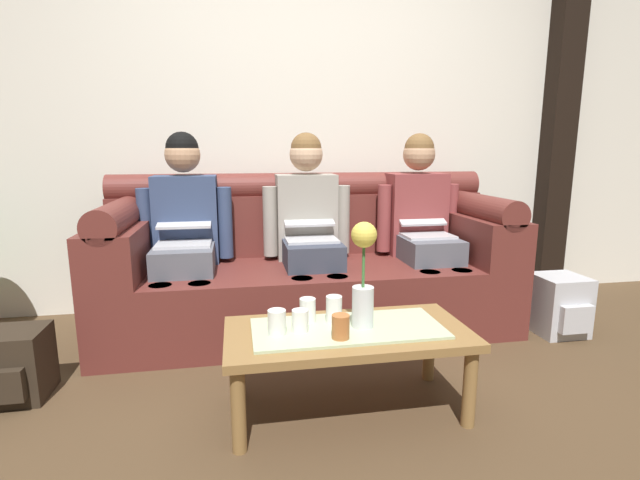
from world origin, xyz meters
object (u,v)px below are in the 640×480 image
(person_right, at_px, (422,221))
(cup_near_right, at_px, (277,322))
(coffee_table, at_px, (347,340))
(cup_near_left, at_px, (334,309))
(person_left, at_px, (185,228))
(person_middle, at_px, (309,224))
(cup_far_right, at_px, (308,310))
(couch, at_px, (309,269))
(backpack_right, at_px, (559,305))
(cup_far_center, at_px, (341,327))
(flower_vase, at_px, (363,275))
(cup_far_left, at_px, (300,321))
(backpack_left, at_px, (13,366))

(person_right, relative_size, cup_near_right, 12.09)
(coffee_table, distance_m, cup_near_left, 0.14)
(person_left, relative_size, person_middle, 1.00)
(person_right, distance_m, cup_far_right, 1.33)
(couch, height_order, backpack_right, couch)
(cup_far_center, bearing_deg, person_left, 121.23)
(flower_vase, relative_size, cup_far_center, 4.66)
(coffee_table, xyz_separation_m, flower_vase, (0.06, -0.01, 0.28))
(person_right, distance_m, cup_far_center, 1.42)
(couch, distance_m, person_middle, 0.29)
(couch, height_order, cup_near_left, couch)
(cup_near_right, bearing_deg, couch, 74.30)
(couch, relative_size, cup_near_left, 21.62)
(flower_vase, distance_m, cup_far_center, 0.24)
(couch, distance_m, cup_near_right, 1.11)
(coffee_table, bearing_deg, person_right, 54.14)
(couch, bearing_deg, cup_far_center, -92.75)
(person_middle, height_order, cup_near_left, person_middle)
(cup_near_left, height_order, cup_far_left, cup_near_left)
(person_left, xyz_separation_m, cup_far_center, (0.69, -1.15, -0.23))
(person_left, relative_size, backpack_left, 3.82)
(cup_near_right, height_order, cup_far_left, cup_near_right)
(backpack_right, bearing_deg, person_right, 149.55)
(flower_vase, relative_size, cup_far_right, 4.33)
(backpack_right, xyz_separation_m, backpack_left, (-2.94, -0.24, -0.02))
(cup_far_center, relative_size, backpack_left, 0.30)
(cup_far_center, bearing_deg, cup_far_left, 146.45)
(person_right, xyz_separation_m, cup_near_left, (-0.79, -0.97, -0.22))
(cup_far_left, distance_m, backpack_left, 1.34)
(coffee_table, bearing_deg, cup_near_right, -175.91)
(cup_near_left, xyz_separation_m, cup_far_center, (-0.01, -0.18, -0.01))
(flower_vase, height_order, cup_far_center, flower_vase)
(person_left, bearing_deg, couch, 0.37)
(coffee_table, height_order, backpack_left, coffee_table)
(person_left, height_order, coffee_table, person_left)
(couch, relative_size, cup_far_center, 25.83)
(cup_far_center, height_order, backpack_right, cup_far_center)
(person_left, distance_m, flower_vase, 1.32)
(person_left, distance_m, person_middle, 0.75)
(cup_far_right, height_order, backpack_right, cup_far_right)
(cup_near_left, bearing_deg, backpack_right, 19.27)
(couch, distance_m, cup_far_center, 1.15)
(cup_near_left, relative_size, cup_far_center, 1.19)
(person_middle, distance_m, coffee_table, 1.09)
(backpack_right, bearing_deg, coffee_table, -157.78)
(person_left, bearing_deg, backpack_right, -10.93)
(person_right, height_order, cup_near_left, person_right)
(backpack_right, bearing_deg, flower_vase, -156.72)
(person_left, distance_m, coffee_table, 1.32)
(person_middle, bearing_deg, cup_near_right, -105.76)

